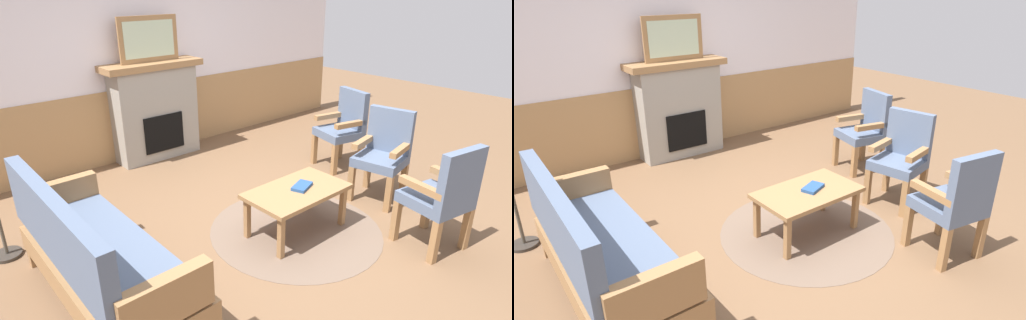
# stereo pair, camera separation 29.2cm
# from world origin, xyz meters

# --- Properties ---
(ground_plane) EXTENTS (14.00, 14.00, 0.00)m
(ground_plane) POSITION_xyz_m (0.00, 0.00, 0.00)
(ground_plane) COLOR brown
(wall_back) EXTENTS (7.20, 0.14, 2.70)m
(wall_back) POSITION_xyz_m (0.00, 2.60, 1.31)
(wall_back) COLOR white
(wall_back) RESTS_ON ground_plane
(fireplace) EXTENTS (1.30, 0.44, 1.28)m
(fireplace) POSITION_xyz_m (0.00, 2.35, 0.65)
(fireplace) COLOR gray
(fireplace) RESTS_ON ground_plane
(framed_picture) EXTENTS (0.80, 0.04, 0.56)m
(framed_picture) POSITION_xyz_m (0.00, 2.35, 1.56)
(framed_picture) COLOR olive
(framed_picture) RESTS_ON fireplace
(couch) EXTENTS (0.70, 1.80, 0.98)m
(couch) POSITION_xyz_m (-1.79, 0.01, 0.40)
(couch) COLOR olive
(couch) RESTS_ON ground_plane
(coffee_table) EXTENTS (0.96, 0.56, 0.44)m
(coffee_table) POSITION_xyz_m (-0.01, -0.23, 0.39)
(coffee_table) COLOR olive
(coffee_table) RESTS_ON ground_plane
(round_rug) EXTENTS (1.64, 1.64, 0.01)m
(round_rug) POSITION_xyz_m (-0.01, -0.23, 0.00)
(round_rug) COLOR brown
(round_rug) RESTS_ON ground_plane
(book_on_table) EXTENTS (0.25, 0.20, 0.03)m
(book_on_table) POSITION_xyz_m (0.05, -0.24, 0.46)
(book_on_table) COLOR navy
(book_on_table) RESTS_ON coffee_table
(armchair_near_fireplace) EXTENTS (0.58, 0.58, 0.98)m
(armchair_near_fireplace) POSITION_xyz_m (1.61, 0.49, 0.54)
(armchair_near_fireplace) COLOR olive
(armchair_near_fireplace) RESTS_ON ground_plane
(armchair_by_window_left) EXTENTS (0.56, 0.56, 0.98)m
(armchair_by_window_left) POSITION_xyz_m (1.21, -0.35, 0.54)
(armchair_by_window_left) COLOR olive
(armchair_by_window_left) RESTS_ON ground_plane
(armchair_front_left) EXTENTS (0.56, 0.56, 0.98)m
(armchair_front_left) POSITION_xyz_m (0.71, -1.26, 0.54)
(armchair_front_left) COLOR olive
(armchair_front_left) RESTS_ON ground_plane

